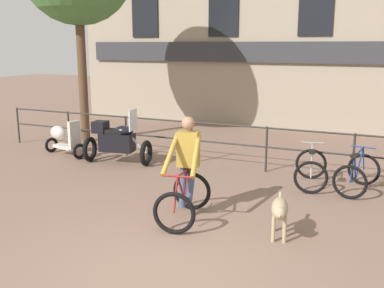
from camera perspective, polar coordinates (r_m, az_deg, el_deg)
ground_plane at (r=5.94m, az=-4.71°, el=-16.22°), size 60.00×60.00×0.00m
canal_railing at (r=10.29m, az=9.46°, el=0.32°), size 15.05×0.05×1.05m
cyclist_with_bike at (r=7.41m, az=-0.81°, el=-3.86°), size 0.88×1.27×1.70m
dog at (r=6.86m, az=11.08°, el=-8.28°), size 0.38×0.98×0.62m
parked_motorcycle at (r=11.06m, az=-9.56°, el=0.38°), size 1.70×0.85×1.35m
parked_bicycle_near_lamp at (r=9.52m, az=14.87°, el=-3.10°), size 0.84×1.21×0.86m
parked_bicycle_mid_left at (r=9.43m, az=20.22°, el=-3.62°), size 0.84×1.20×0.86m
parked_scooter at (r=12.21m, az=-16.01°, el=0.72°), size 1.34×0.69×0.96m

